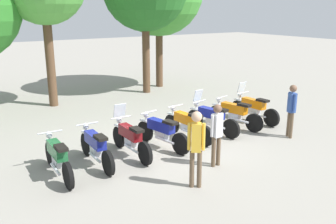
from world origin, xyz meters
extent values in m
plane|color=gray|center=(0.00, 0.00, 0.00)|extent=(80.00, 80.00, 0.00)
cylinder|color=black|center=(-3.67, 0.50, 0.32)|extent=(0.11, 0.64, 0.64)
cylinder|color=black|center=(-3.70, -1.05, 0.32)|extent=(0.11, 0.64, 0.64)
cube|color=silver|center=(-3.67, 0.50, 0.66)|extent=(0.13, 0.36, 0.04)
cube|color=#1E6033|center=(-3.69, -0.22, 0.67)|extent=(0.28, 0.96, 0.30)
cube|color=silver|center=(-3.69, -0.27, 0.40)|extent=(0.23, 0.40, 0.24)
cube|color=black|center=(-3.69, -0.62, 0.86)|extent=(0.25, 0.45, 0.08)
cylinder|color=silver|center=(-3.67, 0.41, 0.64)|extent=(0.05, 0.23, 0.64)
cylinder|color=silver|center=(-3.67, 0.32, 0.97)|extent=(0.62, 0.05, 0.04)
sphere|color=silver|center=(-3.67, 0.45, 0.85)|extent=(0.16, 0.16, 0.16)
cylinder|color=silver|center=(-3.85, -0.57, 0.34)|extent=(0.08, 0.70, 0.07)
cylinder|color=black|center=(-2.62, 0.67, 0.32)|extent=(0.11, 0.64, 0.64)
cylinder|color=black|center=(-2.64, -0.88, 0.32)|extent=(0.11, 0.64, 0.64)
cube|color=silver|center=(-2.62, 0.67, 0.66)|extent=(0.13, 0.36, 0.04)
cube|color=navy|center=(-2.63, -0.06, 0.67)|extent=(0.27, 0.95, 0.30)
cube|color=silver|center=(-2.63, -0.11, 0.40)|extent=(0.23, 0.40, 0.24)
cube|color=black|center=(-2.64, -0.46, 0.86)|extent=(0.25, 0.44, 0.08)
cylinder|color=silver|center=(-2.62, 0.58, 0.64)|extent=(0.05, 0.23, 0.64)
cylinder|color=silver|center=(-2.62, 0.49, 0.97)|extent=(0.62, 0.05, 0.04)
sphere|color=silver|center=(-2.62, 0.62, 0.85)|extent=(0.16, 0.16, 0.16)
cylinder|color=silver|center=(-2.80, -0.40, 0.34)|extent=(0.08, 0.70, 0.07)
cylinder|color=black|center=(-1.59, 0.72, 0.32)|extent=(0.10, 0.64, 0.64)
cylinder|color=black|center=(-1.57, -0.83, 0.32)|extent=(0.10, 0.64, 0.64)
cube|color=silver|center=(-1.59, 0.72, 0.66)|extent=(0.12, 0.36, 0.04)
cube|color=maroon|center=(-1.58, 0.00, 0.67)|extent=(0.27, 0.95, 0.30)
cube|color=silver|center=(-1.58, -0.05, 0.40)|extent=(0.22, 0.40, 0.24)
cube|color=black|center=(-1.58, -0.40, 0.86)|extent=(0.24, 0.44, 0.08)
cylinder|color=silver|center=(-1.59, 0.63, 0.64)|extent=(0.05, 0.23, 0.64)
cylinder|color=silver|center=(-1.58, 0.54, 0.97)|extent=(0.62, 0.04, 0.04)
sphere|color=silver|center=(-1.59, 0.67, 0.85)|extent=(0.16, 0.16, 0.16)
cylinder|color=silver|center=(-1.74, -0.35, 0.34)|extent=(0.08, 0.70, 0.07)
cube|color=silver|center=(-1.59, 0.60, 1.17)|extent=(0.36, 0.14, 0.39)
cylinder|color=black|center=(-0.67, 0.77, 0.32)|extent=(0.22, 0.65, 0.64)
cylinder|color=black|center=(-0.38, -0.75, 0.32)|extent=(0.22, 0.65, 0.64)
cube|color=silver|center=(-0.67, 0.77, 0.66)|extent=(0.19, 0.38, 0.04)
cube|color=navy|center=(-0.54, 0.06, 0.67)|extent=(0.43, 0.98, 0.30)
cube|color=silver|center=(-0.53, 0.01, 0.40)|extent=(0.29, 0.43, 0.24)
cube|color=black|center=(-0.46, -0.34, 0.86)|extent=(0.32, 0.48, 0.08)
cylinder|color=silver|center=(-0.65, 0.68, 0.64)|extent=(0.09, 0.23, 0.64)
cylinder|color=silver|center=(-0.64, 0.59, 0.97)|extent=(0.62, 0.15, 0.04)
sphere|color=silver|center=(-0.66, 0.72, 0.85)|extent=(0.19, 0.19, 0.16)
cylinder|color=silver|center=(-0.63, -0.32, 0.34)|extent=(0.20, 0.70, 0.07)
cylinder|color=black|center=(0.44, 0.95, 0.32)|extent=(0.17, 0.65, 0.64)
cylinder|color=black|center=(0.61, -0.59, 0.32)|extent=(0.17, 0.65, 0.64)
cube|color=silver|center=(0.44, 0.95, 0.66)|extent=(0.16, 0.37, 0.04)
cube|color=orange|center=(0.52, 0.23, 0.67)|extent=(0.36, 0.97, 0.30)
cube|color=silver|center=(0.53, 0.18, 0.40)|extent=(0.26, 0.42, 0.24)
cube|color=black|center=(0.56, -0.17, 0.86)|extent=(0.29, 0.46, 0.08)
cylinder|color=silver|center=(0.45, 0.86, 0.64)|extent=(0.07, 0.23, 0.64)
cylinder|color=silver|center=(0.46, 0.77, 0.97)|extent=(0.62, 0.10, 0.04)
sphere|color=silver|center=(0.45, 0.90, 0.85)|extent=(0.18, 0.18, 0.16)
cylinder|color=silver|center=(0.40, -0.14, 0.34)|extent=(0.15, 0.70, 0.07)
cylinder|color=black|center=(1.44, 1.02, 0.32)|extent=(0.22, 0.65, 0.64)
cylinder|color=black|center=(1.72, -0.51, 0.32)|extent=(0.22, 0.65, 0.64)
cube|color=silver|center=(1.44, 1.02, 0.66)|extent=(0.18, 0.38, 0.04)
cube|color=navy|center=(1.57, 0.30, 0.67)|extent=(0.43, 0.98, 0.30)
cube|color=silver|center=(1.58, 0.25, 0.40)|extent=(0.29, 0.43, 0.24)
cube|color=black|center=(1.64, -0.09, 0.86)|extent=(0.32, 0.48, 0.08)
cylinder|color=silver|center=(1.46, 0.93, 0.64)|extent=(0.09, 0.23, 0.64)
cylinder|color=silver|center=(1.47, 0.84, 0.97)|extent=(0.62, 0.15, 0.04)
sphere|color=silver|center=(1.45, 0.97, 0.85)|extent=(0.19, 0.19, 0.16)
cylinder|color=silver|center=(1.48, -0.07, 0.34)|extent=(0.20, 0.70, 0.07)
cube|color=silver|center=(1.46, 0.90, 1.17)|extent=(0.38, 0.20, 0.39)
cylinder|color=black|center=(2.47, 1.06, 0.32)|extent=(0.23, 0.65, 0.64)
cylinder|color=black|center=(2.80, -0.45, 0.32)|extent=(0.23, 0.65, 0.64)
cube|color=silver|center=(2.47, 1.06, 0.66)|extent=(0.19, 0.38, 0.04)
cube|color=orange|center=(2.62, 0.35, 0.67)|extent=(0.46, 0.98, 0.30)
cube|color=silver|center=(2.63, 0.30, 0.40)|extent=(0.30, 0.44, 0.24)
cube|color=black|center=(2.71, -0.04, 0.86)|extent=(0.33, 0.48, 0.08)
cylinder|color=silver|center=(2.49, 0.97, 0.64)|extent=(0.10, 0.23, 0.64)
cylinder|color=silver|center=(2.51, 0.89, 0.97)|extent=(0.61, 0.17, 0.04)
sphere|color=silver|center=(2.48, 1.01, 0.85)|extent=(0.19, 0.19, 0.16)
cylinder|color=silver|center=(2.54, -0.02, 0.34)|extent=(0.22, 0.70, 0.07)
cylinder|color=black|center=(3.63, 1.20, 0.32)|extent=(0.14, 0.65, 0.64)
cylinder|color=black|center=(3.74, -0.35, 0.32)|extent=(0.14, 0.65, 0.64)
cube|color=silver|center=(3.63, 1.20, 0.66)|extent=(0.14, 0.37, 0.04)
cube|color=orange|center=(3.68, 0.48, 0.67)|extent=(0.33, 0.97, 0.30)
cube|color=silver|center=(3.69, 0.43, 0.40)|extent=(0.25, 0.41, 0.24)
cube|color=black|center=(3.71, 0.08, 0.86)|extent=(0.27, 0.46, 0.08)
cylinder|color=silver|center=(3.64, 1.11, 0.64)|extent=(0.07, 0.23, 0.64)
cylinder|color=silver|center=(3.65, 1.02, 0.97)|extent=(0.62, 0.08, 0.04)
sphere|color=silver|center=(3.64, 1.15, 0.85)|extent=(0.17, 0.17, 0.16)
cylinder|color=silver|center=(3.55, 0.12, 0.34)|extent=(0.12, 0.70, 0.07)
cube|color=silver|center=(3.64, 1.08, 1.17)|extent=(0.37, 0.16, 0.39)
cylinder|color=brown|center=(0.04, -1.87, 0.40)|extent=(0.11, 0.11, 0.81)
cylinder|color=brown|center=(-0.13, -1.88, 0.40)|extent=(0.11, 0.11, 0.81)
cube|color=silver|center=(-0.04, -1.88, 1.11)|extent=(0.23, 0.21, 0.61)
cylinder|color=silver|center=(0.12, -1.87, 1.13)|extent=(0.08, 0.08, 0.58)
cylinder|color=silver|center=(-0.20, -1.88, 1.13)|extent=(0.08, 0.08, 0.58)
sphere|color=brown|center=(-0.04, -1.88, 1.55)|extent=(0.23, 0.23, 0.22)
cylinder|color=brown|center=(3.36, -1.50, 0.42)|extent=(0.14, 0.14, 0.83)
cylinder|color=brown|center=(3.42, -1.35, 0.42)|extent=(0.14, 0.14, 0.83)
cube|color=#33519E|center=(3.39, -1.43, 1.14)|extent=(0.27, 0.28, 0.62)
cylinder|color=#33519E|center=(3.33, -1.57, 1.16)|extent=(0.10, 0.10, 0.59)
cylinder|color=#33519E|center=(3.44, -1.28, 1.16)|extent=(0.10, 0.10, 0.59)
sphere|color=brown|center=(3.39, -1.43, 1.60)|extent=(0.29, 0.29, 0.23)
cylinder|color=brown|center=(-1.15, -2.60, 0.44)|extent=(0.15, 0.15, 0.88)
cylinder|color=brown|center=(-1.28, -2.50, 0.44)|extent=(0.15, 0.15, 0.88)
cube|color=gold|center=(-1.22, -2.55, 1.22)|extent=(0.30, 0.29, 0.66)
cylinder|color=gold|center=(-1.09, -2.65, 1.23)|extent=(0.11, 0.11, 0.63)
cylinder|color=gold|center=(-1.34, -2.46, 1.23)|extent=(0.11, 0.11, 0.63)
sphere|color=#DBAD89|center=(-1.22, -2.55, 1.70)|extent=(0.33, 0.33, 0.24)
cylinder|color=brown|center=(-1.79, 6.69, 1.91)|extent=(0.36, 0.36, 3.82)
cylinder|color=brown|center=(2.81, 6.81, 1.76)|extent=(0.36, 0.36, 3.53)
cylinder|color=brown|center=(4.10, 7.70, 1.64)|extent=(0.36, 0.36, 3.28)
camera|label=1|loc=(-5.97, -8.76, 3.99)|focal=39.56mm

